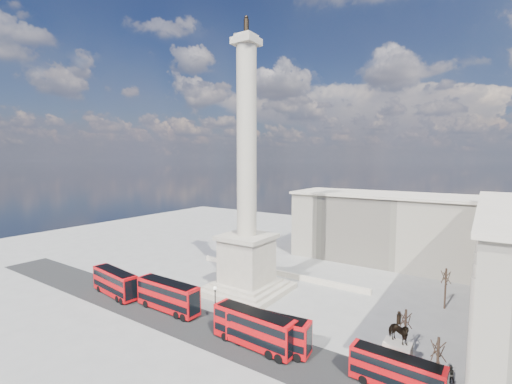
{
  "coord_description": "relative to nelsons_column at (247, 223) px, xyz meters",
  "views": [
    {
      "loc": [
        36.27,
        -45.8,
        24.44
      ],
      "look_at": [
        4.92,
        0.75,
        19.34
      ],
      "focal_mm": 24.0,
      "sensor_mm": 36.0,
      "label": 1
    }
  ],
  "objects": [
    {
      "name": "ground",
      "position": [
        0.0,
        -5.0,
        -12.92
      ],
      "size": [
        180.0,
        180.0,
        0.0
      ],
      "primitive_type": "plane",
      "color": "gray",
      "rests_on": "ground"
    },
    {
      "name": "asphalt_road",
      "position": [
        5.0,
        -15.0,
        -12.91
      ],
      "size": [
        120.0,
        9.0,
        0.01
      ],
      "primitive_type": "cube",
      "color": "#262626",
      "rests_on": "ground"
    },
    {
      "name": "nelsons_column",
      "position": [
        0.0,
        0.0,
        0.0
      ],
      "size": [
        14.0,
        14.0,
        49.85
      ],
      "color": "#AEA491",
      "rests_on": "ground"
    },
    {
      "name": "balustrade_wall",
      "position": [
        0.0,
        11.0,
        -12.37
      ],
      "size": [
        40.0,
        0.6,
        1.1
      ],
      "primitive_type": "cube",
      "color": "beige",
      "rests_on": "ground"
    },
    {
      "name": "building_northeast",
      "position": [
        20.0,
        35.0,
        -4.59
      ],
      "size": [
        51.0,
        17.0,
        16.6
      ],
      "color": "beige",
      "rests_on": "ground"
    },
    {
      "name": "red_bus_a",
      "position": [
        -5.74,
        -14.08,
        -10.34
      ],
      "size": [
        12.12,
        2.96,
        4.91
      ],
      "rotation": [
        0.0,
        0.0,
        -0.01
      ],
      "color": "red",
      "rests_on": "ground"
    },
    {
      "name": "red_bus_b",
      "position": [
        11.99,
        -15.19,
        -10.4
      ],
      "size": [
        11.95,
        3.26,
        4.8
      ],
      "rotation": [
        0.0,
        0.0,
        -0.04
      ],
      "color": "red",
      "rests_on": "ground"
    },
    {
      "name": "red_bus_c",
      "position": [
        13.73,
        -14.52,
        -10.51
      ],
      "size": [
        11.55,
        3.88,
        4.59
      ],
      "rotation": [
        0.0,
        0.0,
        0.12
      ],
      "color": "red",
      "rests_on": "ground"
    },
    {
      "name": "red_bus_d",
      "position": [
        29.46,
        -13.86,
        -10.87
      ],
      "size": [
        9.69,
        2.58,
        3.9
      ],
      "rotation": [
        0.0,
        0.0,
        -0.03
      ],
      "color": "red",
      "rests_on": "ground"
    },
    {
      "name": "red_bus_e",
      "position": [
        -18.64,
        -15.12,
        -10.45
      ],
      "size": [
        11.84,
        4.04,
        4.7
      ],
      "rotation": [
        0.0,
        0.0,
        -0.12
      ],
      "color": "red",
      "rests_on": "ground"
    },
    {
      "name": "victorian_lamp",
      "position": [
        4.47,
        -14.23,
        -9.19
      ],
      "size": [
        0.54,
        0.54,
        6.33
      ],
      "rotation": [
        0.0,
        0.0,
        -0.02
      ],
      "color": "black",
      "rests_on": "ground"
    },
    {
      "name": "equestrian_statue",
      "position": [
        28.97,
        -11.29,
        -10.27
      ],
      "size": [
        3.65,
        2.74,
        7.69
      ],
      "color": "beige",
      "rests_on": "ground"
    },
    {
      "name": "bare_tree_near",
      "position": [
        33.15,
        -12.98,
        -7.42
      ],
      "size": [
        1.59,
        1.59,
        6.97
      ],
      "rotation": [
        0.0,
        0.0,
        -0.43
      ],
      "color": "#332319",
      "rests_on": "ground"
    },
    {
      "name": "bare_tree_mid",
      "position": [
        28.95,
        -6.8,
        -7.79
      ],
      "size": [
        1.72,
        1.72,
        6.51
      ],
      "rotation": [
        0.0,
        0.0,
        -0.2
      ],
      "color": "#332319",
      "rests_on": "ground"
    },
    {
      "name": "bare_tree_far",
      "position": [
        31.65,
        12.14,
        -7.27
      ],
      "size": [
        1.75,
        1.75,
        7.16
      ],
      "rotation": [
        0.0,
        0.0,
        -0.04
      ],
      "color": "#332319",
      "rests_on": "ground"
    },
    {
      "name": "pedestrian_walking",
      "position": [
        11.9,
        -8.58,
        -12.13
      ],
      "size": [
        0.58,
        0.38,
        1.57
      ],
      "primitive_type": "imported",
      "rotation": [
        0.0,
        0.0,
        0.01
      ],
      "color": "black",
      "rests_on": "ground"
    },
    {
      "name": "pedestrian_standing",
      "position": [
        34.09,
        -9.08,
        -11.95
      ],
      "size": [
        1.19,
        1.13,
        1.93
      ],
      "primitive_type": "imported",
      "rotation": [
        0.0,
        0.0,
        3.74
      ],
      "color": "black",
      "rests_on": "ground"
    },
    {
      "name": "pedestrian_crossing",
      "position": [
        7.93,
        -11.18,
        -12.08
      ],
      "size": [
        0.78,
        1.06,
        1.68
      ],
      "primitive_type": "imported",
      "rotation": [
        0.0,
        0.0,
        1.99
      ],
      "color": "black",
      "rests_on": "ground"
    }
  ]
}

